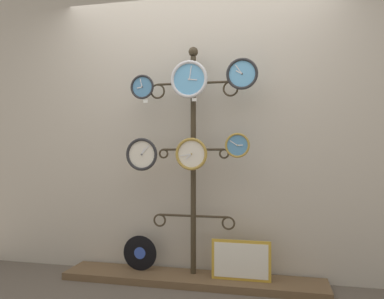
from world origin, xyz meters
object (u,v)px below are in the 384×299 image
at_px(clock_top_right, 242,74).
at_px(clock_middle_center, 191,154).
at_px(clock_middle_right, 237,145).
at_px(picture_frame, 241,260).
at_px(clock_top_left, 142,87).
at_px(display_stand, 193,196).
at_px(clock_middle_left, 142,154).
at_px(clock_top_center, 189,79).
at_px(vinyl_record, 140,253).

distance_m(clock_top_right, clock_middle_center, 0.77).
xyz_separation_m(clock_middle_right, picture_frame, (0.03, 0.00, -0.93)).
xyz_separation_m(clock_top_right, clock_middle_right, (-0.04, -0.01, -0.58)).
relative_size(clock_top_left, picture_frame, 0.44).
height_order(clock_top_left, picture_frame, clock_top_left).
relative_size(display_stand, clock_middle_left, 7.10).
bearing_deg(display_stand, clock_top_center, -97.22).
relative_size(clock_top_left, clock_top_right, 0.82).
relative_size(clock_top_left, clock_top_center, 0.67).
distance_m(display_stand, clock_middle_left, 0.57).
bearing_deg(clock_top_center, clock_middle_left, 179.37).
bearing_deg(vinyl_record, clock_middle_right, -3.93).
distance_m(clock_top_center, clock_middle_right, 0.68).
xyz_separation_m(clock_top_left, clock_top_center, (0.42, -0.03, 0.04)).
distance_m(display_stand, clock_top_left, 1.03).
xyz_separation_m(clock_top_center, clock_top_right, (0.44, 0.02, 0.03)).
bearing_deg(picture_frame, clock_middle_right, -176.40).
height_order(clock_middle_left, vinyl_record, clock_middle_left).
bearing_deg(clock_top_right, clock_middle_center, -175.89).
bearing_deg(clock_middle_right, display_stand, 167.16).
bearing_deg(clock_top_center, display_stand, 82.78).
bearing_deg(clock_middle_right, clock_top_center, -178.11).
bearing_deg(clock_top_left, clock_top_center, -3.90).
height_order(clock_top_left, clock_top_right, clock_top_right).
height_order(clock_top_left, clock_middle_left, clock_top_left).
bearing_deg(vinyl_record, clock_top_center, -8.92).
xyz_separation_m(clock_middle_left, vinyl_record, (-0.04, 0.07, -0.86)).
bearing_deg(clock_middle_center, clock_top_right, 4.11).
distance_m(clock_top_right, clock_middle_left, 1.07).
distance_m(clock_middle_right, picture_frame, 0.93).
xyz_separation_m(display_stand, clock_top_center, (-0.01, -0.10, 0.98)).
relative_size(vinyl_record, picture_frame, 0.64).
relative_size(clock_top_right, picture_frame, 0.54).
distance_m(display_stand, clock_top_right, 1.10).
xyz_separation_m(display_stand, picture_frame, (0.41, -0.09, -0.50)).
distance_m(clock_middle_center, picture_frame, 0.95).
bearing_deg(vinyl_record, display_stand, 3.50).
bearing_deg(clock_top_center, clock_middle_center, -18.75).
bearing_deg(clock_middle_left, picture_frame, 0.70).
relative_size(clock_top_left, clock_middle_right, 1.05).
bearing_deg(clock_middle_center, clock_middle_right, 3.08).
bearing_deg(clock_top_right, clock_middle_right, -165.64).
bearing_deg(clock_top_center, clock_top_left, 176.10).
bearing_deg(clock_top_center, clock_top_right, 2.97).
height_order(clock_middle_left, clock_middle_right, clock_middle_right).
distance_m(clock_middle_left, clock_middle_center, 0.44).
bearing_deg(clock_middle_center, vinyl_record, 170.63).
distance_m(vinyl_record, picture_frame, 0.89).
relative_size(clock_middle_right, vinyl_record, 0.66).
relative_size(clock_top_center, clock_middle_center, 1.17).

